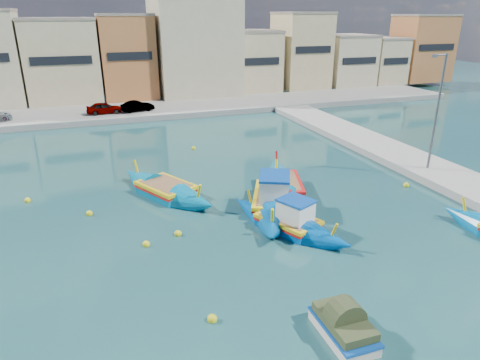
{
  "coord_description": "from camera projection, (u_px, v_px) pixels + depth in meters",
  "views": [
    {
      "loc": [
        -3.66,
        -15.37,
        10.23
      ],
      "look_at": [
        4.0,
        6.0,
        1.4
      ],
      "focal_mm": 32.0,
      "sensor_mm": 36.0,
      "label": 1
    }
  ],
  "objects": [
    {
      "name": "north_quay",
      "position": [
        124.0,
        112.0,
        46.31
      ],
      "size": [
        80.0,
        8.0,
        0.6
      ],
      "primitive_type": "cube",
      "color": "gray",
      "rests_on": "ground"
    },
    {
      "name": "luzzu_turquoise_cabin",
      "position": [
        274.0,
        200.0,
        24.2
      ],
      "size": [
        6.39,
        10.09,
        3.26
      ],
      "color": "#005097",
      "rests_on": "ground"
    },
    {
      "name": "north_townhouses",
      "position": [
        170.0,
        59.0,
        53.16
      ],
      "size": [
        83.2,
        7.87,
        10.19
      ],
      "color": "#C2B386",
      "rests_on": "ground"
    },
    {
      "name": "ground",
      "position": [
        200.0,
        269.0,
        18.34
      ],
      "size": [
        160.0,
        160.0,
        0.0
      ],
      "primitive_type": "plane",
      "color": "#15383F",
      "rests_on": "ground"
    },
    {
      "name": "parked_cars",
      "position": [
        64.0,
        111.0,
        42.81
      ],
      "size": [
        18.0,
        2.66,
        1.2
      ],
      "color": "#4C1919",
      "rests_on": "north_quay"
    },
    {
      "name": "luzzu_green",
      "position": [
        166.0,
        191.0,
        25.75
      ],
      "size": [
        5.78,
        8.49,
        2.66
      ],
      "color": "#00709E",
      "rests_on": "ground"
    },
    {
      "name": "tender_near",
      "position": [
        344.0,
        327.0,
        14.39
      ],
      "size": [
        1.42,
        2.57,
        1.26
      ],
      "color": "beige",
      "rests_on": "ground"
    },
    {
      "name": "quay_street_lamp",
      "position": [
        436.0,
        112.0,
        27.52
      ],
      "size": [
        1.18,
        0.16,
        8.0
      ],
      "color": "#595B60",
      "rests_on": "ground"
    },
    {
      "name": "luzzu_blue_cabin",
      "position": [
        289.0,
        223.0,
        21.65
      ],
      "size": [
        4.89,
        7.66,
        2.69
      ],
      "color": "#0052A6",
      "rests_on": "ground"
    },
    {
      "name": "mooring_buoys",
      "position": [
        183.0,
        209.0,
        23.79
      ],
      "size": [
        22.78,
        20.86,
        0.36
      ],
      "color": "yellow",
      "rests_on": "ground"
    },
    {
      "name": "church_block",
      "position": [
        194.0,
        30.0,
        53.53
      ],
      "size": [
        10.0,
        10.0,
        19.1
      ],
      "color": "#C1B590",
      "rests_on": "ground"
    },
    {
      "name": "luzzu_cyan_mid",
      "position": [
        282.0,
        188.0,
        26.22
      ],
      "size": [
        4.97,
        9.52,
        2.75
      ],
      "color": "#006797",
      "rests_on": "ground"
    }
  ]
}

